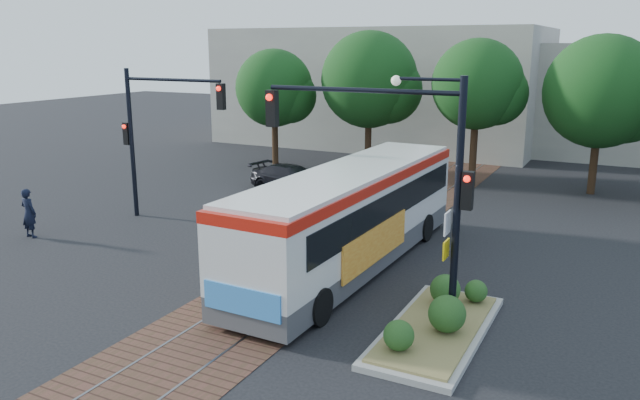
# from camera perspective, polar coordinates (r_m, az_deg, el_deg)

# --- Properties ---
(ground) EXTENTS (120.00, 120.00, 0.00)m
(ground) POSITION_cam_1_polar(r_m,az_deg,el_deg) (18.45, -3.06, -7.90)
(ground) COLOR black
(ground) RESTS_ON ground
(trackbed) EXTENTS (3.60, 40.00, 0.02)m
(trackbed) POSITION_cam_1_polar(r_m,az_deg,el_deg) (21.79, 2.23, -4.40)
(trackbed) COLOR #553226
(trackbed) RESTS_ON ground
(tree_row) EXTENTS (26.40, 5.60, 7.67)m
(tree_row) POSITION_cam_1_polar(r_m,az_deg,el_deg) (32.14, 13.83, 9.97)
(tree_row) COLOR #382314
(tree_row) RESTS_ON ground
(warehouses) EXTENTS (40.00, 13.00, 8.00)m
(warehouses) POSITION_cam_1_polar(r_m,az_deg,el_deg) (44.60, 15.32, 9.55)
(warehouses) COLOR #ADA899
(warehouses) RESTS_ON ground
(city_bus) EXTENTS (2.85, 11.91, 3.17)m
(city_bus) POSITION_cam_1_polar(r_m,az_deg,el_deg) (19.55, 2.98, -1.18)
(city_bus) COLOR #474749
(city_bus) RESTS_ON ground
(traffic_island) EXTENTS (2.20, 5.20, 1.13)m
(traffic_island) POSITION_cam_1_polar(r_m,az_deg,el_deg) (15.82, 10.79, -10.71)
(traffic_island) COLOR gray
(traffic_island) RESTS_ON ground
(signal_pole_main) EXTENTS (5.49, 0.46, 6.00)m
(signal_pole_main) POSITION_cam_1_polar(r_m,az_deg,el_deg) (15.02, 8.05, 3.43)
(signal_pole_main) COLOR black
(signal_pole_main) RESTS_ON ground
(signal_pole_left) EXTENTS (4.99, 0.34, 6.00)m
(signal_pole_left) POSITION_cam_1_polar(r_m,az_deg,el_deg) (25.52, -15.12, 6.72)
(signal_pole_left) COLOR black
(signal_pole_left) RESTS_ON ground
(officer) EXTENTS (0.68, 0.46, 1.83)m
(officer) POSITION_cam_1_polar(r_m,az_deg,el_deg) (25.13, -25.09, -1.09)
(officer) COLOR black
(officer) RESTS_ON ground
(parked_car) EXTENTS (4.70, 2.59, 1.29)m
(parked_car) POSITION_cam_1_polar(r_m,az_deg,el_deg) (29.95, -2.58, 1.96)
(parked_car) COLOR black
(parked_car) RESTS_ON ground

